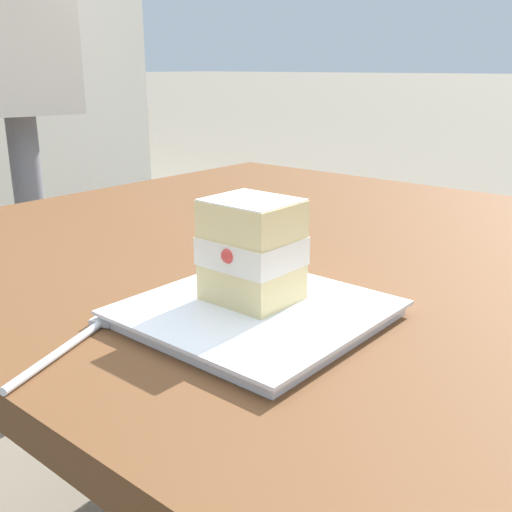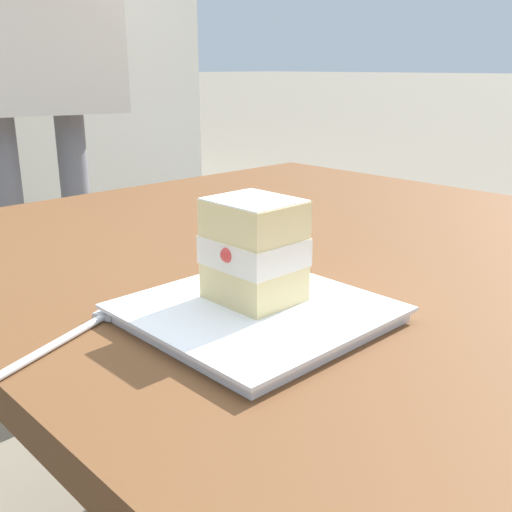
# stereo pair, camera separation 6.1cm
# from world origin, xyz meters

# --- Properties ---
(patio_table) EXTENTS (1.50, 1.07, 0.70)m
(patio_table) POSITION_xyz_m (0.00, 0.00, 0.62)
(patio_table) COLOR brown
(patio_table) RESTS_ON ground
(dessert_plate) EXTENTS (0.24, 0.24, 0.02)m
(dessert_plate) POSITION_xyz_m (-0.03, -0.29, 0.71)
(dessert_plate) COLOR white
(dessert_plate) RESTS_ON patio_table
(cake_slice) EXTENTS (0.09, 0.09, 0.11)m
(cake_slice) POSITION_xyz_m (-0.05, -0.27, 0.77)
(cake_slice) COLOR #EAD18C
(cake_slice) RESTS_ON dessert_plate
(dessert_fork) EXTENTS (0.08, 0.16, 0.01)m
(dessert_fork) POSITION_xyz_m (-0.13, -0.44, 0.70)
(dessert_fork) COLOR silver
(dessert_fork) RESTS_ON patio_table
(diner_person) EXTENTS (0.62, 0.49, 1.66)m
(diner_person) POSITION_xyz_m (-1.15, -0.01, 1.11)
(diner_person) COLOR slate
(diner_person) RESTS_ON ground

